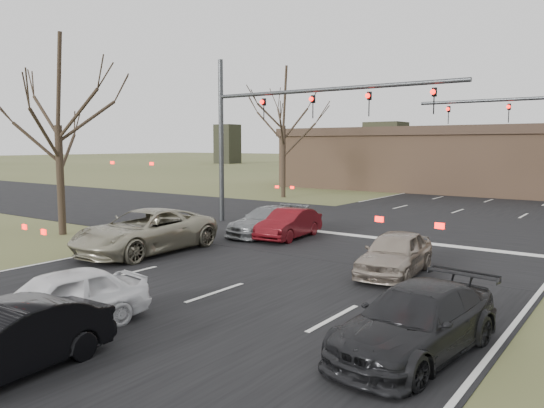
{
  "coord_description": "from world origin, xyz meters",
  "views": [
    {
      "loc": [
        9.06,
        -7.05,
        3.86
      ],
      "look_at": [
        -0.62,
        6.38,
        2.0
      ],
      "focal_mm": 35.0,
      "sensor_mm": 36.0,
      "label": 1
    }
  ],
  "objects": [
    {
      "name": "ground",
      "position": [
        0.0,
        0.0,
        0.0
      ],
      "size": [
        360.0,
        360.0,
        0.0
      ],
      "primitive_type": "plane",
      "color": "#4E532C",
      "rests_on": "ground"
    },
    {
      "name": "car_grey_ahead",
      "position": [
        -4.18,
        10.99,
        0.61
      ],
      "size": [
        1.92,
        4.28,
        1.22
      ],
      "primitive_type": "imported",
      "rotation": [
        0.0,
        0.0,
        -0.05
      ],
      "color": "gray",
      "rests_on": "ground"
    },
    {
      "name": "car_silver_suv",
      "position": [
        -5.57,
        5.49,
        0.77
      ],
      "size": [
        2.79,
        5.66,
        1.55
      ],
      "primitive_type": "imported",
      "rotation": [
        0.0,
        0.0,
        0.04
      ],
      "color": "#9C977E",
      "rests_on": "ground"
    },
    {
      "name": "car_red_ahead",
      "position": [
        -3.0,
        10.89,
        0.61
      ],
      "size": [
        1.64,
        3.82,
        1.22
      ],
      "primitive_type": "imported",
      "rotation": [
        0.0,
        0.0,
        0.1
      ],
      "color": "#560C11",
      "rests_on": "ground"
    },
    {
      "name": "car_white_sedan",
      "position": [
        -0.77,
        -0.98,
        0.64
      ],
      "size": [
        2.03,
        3.95,
        1.29
      ],
      "primitive_type": "imported",
      "rotation": [
        0.0,
        0.0,
        -0.14
      ],
      "color": "white",
      "rests_on": "ground"
    },
    {
      "name": "building",
      "position": [
        2.0,
        38.0,
        2.67
      ],
      "size": [
        42.4,
        10.4,
        5.3
      ],
      "color": "#825F46",
      "rests_on": "ground"
    },
    {
      "name": "tree_left_near",
      "position": [
        -11.5,
        6.0,
        6.57
      ],
      "size": [
        5.1,
        5.1,
        8.5
      ],
      "color": "black",
      "rests_on": "ground"
    },
    {
      "name": "car_charcoal_sedan",
      "position": [
        5.7,
        2.15,
        0.63
      ],
      "size": [
        2.29,
        4.52,
        1.26
      ],
      "primitive_type": "imported",
      "rotation": [
        0.0,
        0.0,
        -0.13
      ],
      "color": "black",
      "rests_on": "ground"
    },
    {
      "name": "tree_left_far",
      "position": [
        -13.0,
        25.0,
        7.34
      ],
      "size": [
        5.7,
        5.7,
        9.5
      ],
      "color": "black",
      "rests_on": "ground"
    },
    {
      "name": "road_cross",
      "position": [
        0.0,
        15.0,
        0.01
      ],
      "size": [
        200.0,
        14.0,
        0.02
      ],
      "primitive_type": "cube",
      "color": "black",
      "rests_on": "ground"
    },
    {
      "name": "car_black_hatch",
      "position": [
        0.5,
        -2.76,
        0.6
      ],
      "size": [
        1.52,
        3.73,
        1.2
      ],
      "primitive_type": "imported",
      "rotation": [
        0.0,
        0.0,
        0.07
      ],
      "color": "black",
      "rests_on": "ground"
    },
    {
      "name": "mast_arm_near",
      "position": [
        -5.23,
        13.0,
        5.07
      ],
      "size": [
        12.12,
        0.24,
        8.0
      ],
      "color": "#383A3D",
      "rests_on": "ground"
    },
    {
      "name": "car_silver_ahead",
      "position": [
        3.0,
        7.61,
        0.65
      ],
      "size": [
        1.93,
        3.98,
        1.31
      ],
      "primitive_type": "imported",
      "rotation": [
        0.0,
        0.0,
        0.1
      ],
      "color": "gray",
      "rests_on": "ground"
    }
  ]
}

